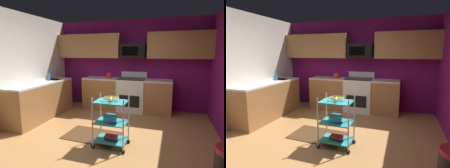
% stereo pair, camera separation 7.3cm
% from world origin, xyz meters
% --- Properties ---
extents(floor, '(4.40, 4.80, 0.04)m').
position_xyz_m(floor, '(0.00, 0.00, -0.02)').
color(floor, '#A87542').
rests_on(floor, ground).
extents(wall_back, '(4.52, 0.06, 2.60)m').
position_xyz_m(wall_back, '(0.00, 2.43, 1.30)').
color(wall_back, '#6B1156').
rests_on(wall_back, ground).
extents(wall_left, '(0.06, 4.80, 2.60)m').
position_xyz_m(wall_left, '(-2.23, 0.00, 1.30)').
color(wall_left, silver).
rests_on(wall_left, ground).
extents(counter_run, '(3.47, 2.61, 0.92)m').
position_xyz_m(counter_run, '(-0.85, 1.52, 0.46)').
color(counter_run, '#9E6B3D').
rests_on(counter_run, ground).
extents(oven_range, '(0.76, 0.65, 1.10)m').
position_xyz_m(oven_range, '(0.16, 2.10, 0.48)').
color(oven_range, white).
rests_on(oven_range, ground).
extents(upper_cabinets, '(4.40, 0.33, 0.70)m').
position_xyz_m(upper_cabinets, '(-0.04, 2.23, 1.85)').
color(upper_cabinets, '#9E6B3D').
extents(microwave, '(0.70, 0.39, 0.40)m').
position_xyz_m(microwave, '(0.16, 2.21, 1.70)').
color(microwave, black).
extents(rolling_cart, '(0.61, 0.41, 0.91)m').
position_xyz_m(rolling_cart, '(0.26, -0.08, 0.45)').
color(rolling_cart, silver).
rests_on(rolling_cart, ground).
extents(fruit_bowl, '(0.27, 0.27, 0.07)m').
position_xyz_m(fruit_bowl, '(0.26, -0.08, 0.88)').
color(fruit_bowl, silver).
rests_on(fruit_bowl, rolling_cart).
extents(mixing_bowl_large, '(0.25, 0.25, 0.11)m').
position_xyz_m(mixing_bowl_large, '(0.24, -0.08, 0.52)').
color(mixing_bowl_large, '#338CBF').
rests_on(mixing_bowl_large, rolling_cart).
extents(book_stack, '(0.23, 0.19, 0.07)m').
position_xyz_m(book_stack, '(0.26, -0.08, 0.17)').
color(book_stack, '#1E4C8C').
rests_on(book_stack, rolling_cart).
extents(kettle, '(0.21, 0.18, 0.26)m').
position_xyz_m(kettle, '(-0.52, 2.10, 1.00)').
color(kettle, red).
rests_on(kettle, counter_run).
extents(dish_soap_bottle, '(0.06, 0.06, 0.20)m').
position_xyz_m(dish_soap_bottle, '(-1.88, 1.09, 1.02)').
color(dish_soap_bottle, '#2D8CBF').
rests_on(dish_soap_bottle, counter_run).
extents(floor_rug, '(1.13, 0.75, 0.01)m').
position_xyz_m(floor_rug, '(-0.23, 0.20, 0.01)').
color(floor_rug, '#472D19').
rests_on(floor_rug, ground).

